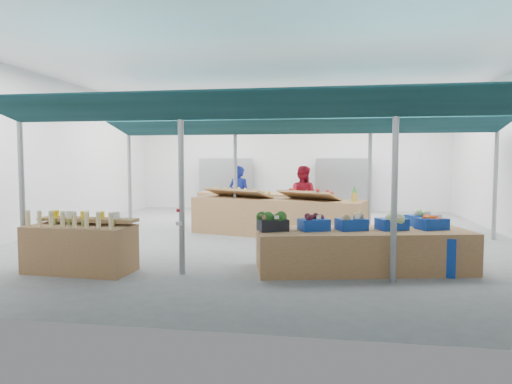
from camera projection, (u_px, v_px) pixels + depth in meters
floor at (270, 237)px, 11.63m from camera, size 13.00×13.00×0.00m
hall at (277, 136)px, 12.86m from camera, size 13.00×13.00×13.00m
pole_grid at (294, 167)px, 9.66m from camera, size 10.00×4.60×3.00m
awnings at (295, 121)px, 9.59m from camera, size 9.50×7.08×0.30m
back_shelving_left at (226, 185)px, 17.86m from camera, size 2.00×0.50×2.00m
back_shelving_right at (343, 186)px, 17.15m from camera, size 2.00×0.50×2.00m
bottle_shelf at (81, 246)px, 8.00m from camera, size 1.88×1.21×1.10m
veg_counter at (363, 250)px, 8.09m from camera, size 3.90×2.00×0.72m
fruit_counter at (276, 217)px, 11.82m from camera, size 4.62×2.17×0.96m
far_counter at (264, 205)px, 15.57m from camera, size 4.73×1.94×0.84m
crate_stack at (438, 256)px, 7.76m from camera, size 0.61×0.48×0.66m
vendor_left at (239, 197)px, 13.07m from camera, size 0.74×0.58×1.80m
vendor_right at (302, 198)px, 12.78m from camera, size 1.02×0.88×1.80m
crate_broccoli at (273, 222)px, 7.97m from camera, size 0.60×0.53×0.35m
crate_beets at (314, 223)px, 8.01m from camera, size 0.60×0.53×0.29m
crate_celeriac at (352, 222)px, 8.04m from camera, size 0.60×0.53×0.31m
crate_cabbage at (392, 221)px, 8.08m from camera, size 0.60×0.53×0.35m
crate_carrots at (432, 223)px, 8.12m from camera, size 0.60×0.53×0.29m
sparrow at (264, 217)px, 7.83m from camera, size 0.12×0.09×0.11m
pole_ribbon at (180, 212)px, 7.78m from camera, size 0.12×0.12×0.28m
apple_heap_yellow at (237, 191)px, 12.11m from camera, size 2.00×1.54×0.27m
apple_heap_red at (309, 194)px, 11.31m from camera, size 1.65×1.35×0.27m
pineapple at (354, 194)px, 10.86m from camera, size 0.14×0.14×0.39m
crate_extra at (421, 218)px, 8.59m from camera, size 0.60×0.53×0.32m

